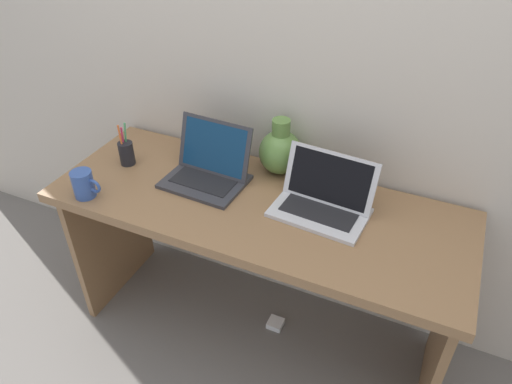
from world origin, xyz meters
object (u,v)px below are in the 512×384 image
laptop_right (324,197)px  coffee_mug (84,184)px  power_brick (275,323)px  green_vase (280,151)px  pen_cup (126,153)px  laptop_left (209,166)px

laptop_right → coffee_mug: (-0.85, -0.30, -0.00)m
laptop_right → power_brick: (-0.17, -0.01, -0.80)m
green_vase → pen_cup: bearing=-160.8°
pen_cup → laptop_left: bearing=7.0°
coffee_mug → power_brick: (0.68, 0.29, -0.80)m
coffee_mug → pen_cup: pen_cup is taller
laptop_right → power_brick: bearing=-178.3°
laptop_right → power_brick: 0.82m
laptop_left → coffee_mug: 0.48m
laptop_left → laptop_right: laptop_left is taller
green_vase → power_brick: (0.07, -0.17, -0.84)m
laptop_left → green_vase: bearing=35.0°
green_vase → power_brick: 0.86m
coffee_mug → pen_cup: (0.01, 0.25, -0.00)m
laptop_right → pen_cup: 0.85m
coffee_mug → pen_cup: bearing=88.8°
green_vase → pen_cup: (-0.61, -0.21, -0.04)m
pen_cup → power_brick: (0.68, 0.04, -0.80)m
coffee_mug → power_brick: size_ratio=1.75×
laptop_right → green_vase: green_vase is taller
green_vase → pen_cup: green_vase is taller
laptop_right → pen_cup: bearing=-177.2°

